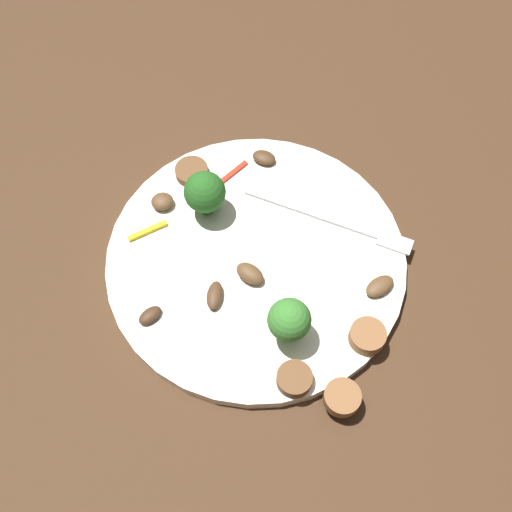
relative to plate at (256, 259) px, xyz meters
name	(u,v)px	position (x,y,z in m)	size (l,w,h in m)	color
ground_plane	(256,263)	(0.00, 0.00, -0.01)	(1.40, 1.40, 0.00)	#422B19
plate	(256,259)	(0.00, 0.00, 0.00)	(0.30, 0.30, 0.01)	white
fork	(339,223)	(0.07, 0.06, 0.01)	(0.18, 0.04, 0.00)	silver
broccoli_floret_0	(289,320)	(0.05, -0.07, 0.04)	(0.04, 0.04, 0.06)	#408630
broccoli_floret_1	(205,193)	(-0.06, 0.04, 0.04)	(0.04, 0.04, 0.05)	#296420
sausage_slice_0	(294,379)	(0.06, -0.12, 0.01)	(0.03, 0.03, 0.01)	brown
sausage_slice_1	(192,172)	(-0.09, 0.08, 0.01)	(0.04, 0.04, 0.01)	brown
sausage_slice_2	(342,398)	(0.11, -0.12, 0.01)	(0.03, 0.03, 0.01)	brown
sausage_slice_3	(367,336)	(0.12, -0.06, 0.01)	(0.03, 0.03, 0.01)	brown
mushroom_0	(150,315)	(-0.08, -0.09, 0.01)	(0.02, 0.01, 0.01)	#422B19
mushroom_1	(162,202)	(-0.11, 0.04, 0.01)	(0.02, 0.02, 0.01)	brown
mushroom_2	(215,295)	(-0.03, -0.05, 0.01)	(0.03, 0.01, 0.01)	#4C331E
mushroom_3	(380,286)	(0.12, -0.01, 0.01)	(0.03, 0.02, 0.01)	brown
mushroom_4	(251,274)	(0.00, -0.02, 0.01)	(0.03, 0.02, 0.01)	brown
mushroom_5	(264,158)	(-0.02, 0.12, 0.01)	(0.03, 0.02, 0.01)	#4C331E
pepper_strip_0	(234,172)	(-0.05, 0.09, 0.01)	(0.04, 0.00, 0.00)	red
pepper_strip_1	(147,231)	(-0.11, 0.00, 0.01)	(0.04, 0.00, 0.00)	yellow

